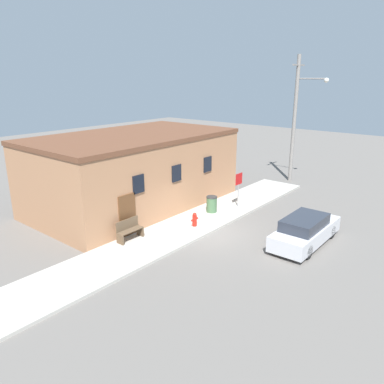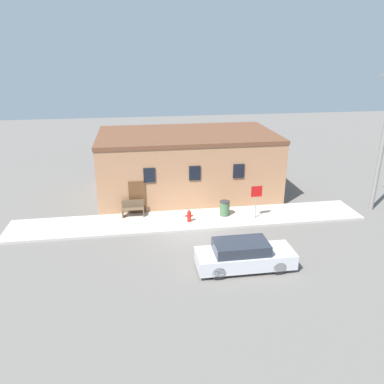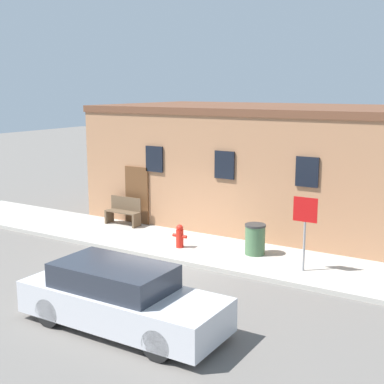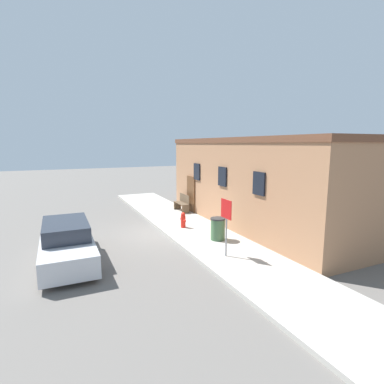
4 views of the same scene
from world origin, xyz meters
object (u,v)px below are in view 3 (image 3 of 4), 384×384
fire_hydrant (180,236)px  trash_bin (255,239)px  stop_sign (305,220)px  parked_car (120,298)px  bench (124,212)px

fire_hydrant → trash_bin: (2.27, 0.59, 0.10)m
stop_sign → trash_bin: size_ratio=2.22×
trash_bin → parked_car: (-0.45, -5.73, 0.07)m
fire_hydrant → bench: bench is taller
fire_hydrant → bench: size_ratio=0.55×
bench → stop_sign: bearing=-10.8°
fire_hydrant → bench: 3.50m
parked_car → fire_hydrant: bearing=109.5°
fire_hydrant → stop_sign: bearing=-0.9°
fire_hydrant → stop_sign: stop_sign is taller
parked_car → stop_sign: bearing=66.8°
bench → parked_car: 8.21m
trash_bin → parked_car: 5.75m
bench → trash_bin: (5.51, -0.73, -0.01)m
bench → fire_hydrant: bearing=-22.2°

